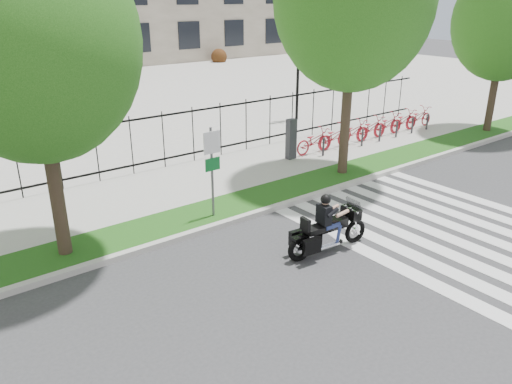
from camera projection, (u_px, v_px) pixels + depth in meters
ground at (325, 296)px, 10.38m from camera, size 120.00×120.00×0.00m
curb at (216, 226)px, 13.37m from camera, size 60.00×0.20×0.15m
grass_verge at (199, 216)px, 14.00m from camera, size 60.00×1.50×0.15m
sidewalk at (158, 190)px, 15.84m from camera, size 60.00×3.50×0.15m
plaza at (17, 103)px, 28.78m from camera, size 80.00×34.00×0.10m
crosswalk_stripes at (455, 233)px, 13.12m from camera, size 5.70×8.00×0.01m
iron_fence at (131, 145)px, 16.73m from camera, size 30.00×0.06×2.00m
lamp_post_right at (298, 55)px, 23.73m from camera, size 1.06×0.70×4.25m
street_tree_1 at (33, 42)px, 10.10m from camera, size 4.40×4.40×7.35m
street_tree_3 at (505, 21)px, 20.91m from camera, size 4.32×4.32×7.18m
bike_share_station at (370, 128)px, 21.03m from camera, size 8.87×0.85×1.50m
sign_pole_regulatory at (212, 161)px, 13.25m from camera, size 0.50×0.09×2.50m
motorcycle_rider at (328, 229)px, 12.00m from camera, size 2.37×0.77×1.83m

